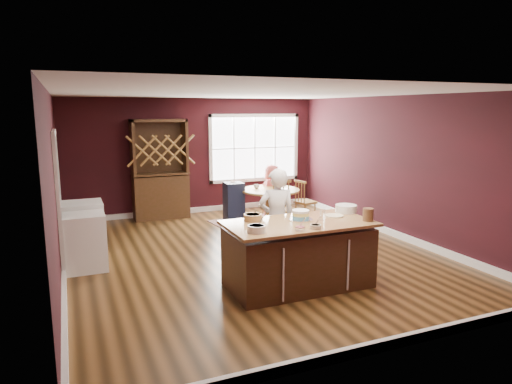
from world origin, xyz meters
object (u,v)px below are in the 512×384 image
Objects in this scene: seated_woman at (272,191)px; washer at (85,242)px; layer_cake at (301,215)px; dining_table at (270,199)px; chair_north at (272,194)px; chair_south at (284,207)px; dryer at (83,230)px; baker at (277,220)px; kitchen_island at (298,256)px; toddler at (232,186)px; high_chair at (234,203)px; chair_east at (305,200)px; hutch at (160,169)px.

seated_woman is 4.57m from washer.
layer_cake is 3.34m from washer.
dining_table is at bearing 72.58° from layer_cake.
layer_cake reaches higher than chair_north.
chair_south is (0.95, 2.43, -0.46)m from layer_cake.
washer is 0.64m from dryer.
chair_north is at bearing 62.78° from dining_table.
seated_woman is (1.37, 3.16, -0.18)m from baker.
toddler is at bearing 84.43° from kitchen_island.
high_chair is at bearing 20.08° from dryer.
high_chair is (0.35, 2.88, -0.31)m from baker.
chair_south is 4.08× the size of toddler.
chair_east is at bearing -14.99° from toddler.
high_chair is (-1.58, 0.30, 0.01)m from chair_east.
baker is 1.68× the size of dryer.
baker is 3.25m from dryer.
high_chair is at bearing 84.32° from kitchen_island.
dining_table is 2.89m from baker.
baker is 3.80m from chair_north.
chair_south is at bearing 10.38° from washer.
hutch is at bearing -54.12° from seated_woman.
dryer is (-1.74, -2.30, -0.65)m from hutch.
chair_north is 0.80× the size of seated_woman.
chair_east is 0.81m from seated_woman.
hutch is (-2.34, 0.91, 0.51)m from seated_woman.
kitchen_island is at bearing -106.53° from chair_south.
high_chair reaches higher than chair_east.
washer is at bearing -164.03° from chair_south.
layer_cake is at bearing -93.15° from high_chair.
layer_cake is (-1.03, -3.28, 0.45)m from dining_table.
layer_cake is 0.36× the size of chair_east.
dining_table is 0.56× the size of hutch.
layer_cake is 0.35× the size of chair_north.
chair_south reaches higher than kitchen_island.
baker is at bearing -33.04° from dryer.
high_chair reaches higher than dining_table.
dining_table is at bearing 32.53° from chair_north.
hutch reaches higher than toddler.
chair_north is (0.50, 1.66, -0.04)m from chair_south.
baker is 1.70× the size of chair_east.
toddler is (-0.67, 1.20, 0.28)m from chair_south.
dining_table is 0.85m from chair_south.
chair_east is 4.87m from washer.
baker is 1.79× the size of washer.
kitchen_island is 1.91× the size of chair_south.
kitchen_island is 3.57m from dining_table.
hutch is (-2.00, 2.26, 0.58)m from chair_south.
chair_south is at bearing 116.82° from chair_east.
dining_table is at bearing 71.81° from kitchen_island.
chair_north is at bearing 78.87° from chair_south.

